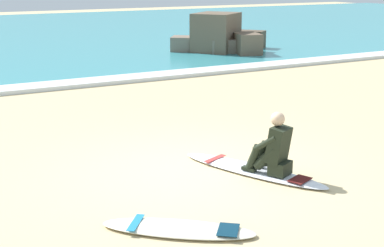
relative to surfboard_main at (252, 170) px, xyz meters
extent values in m
plane|color=#CCB584|center=(-0.80, 0.47, -0.04)|extent=(80.00, 80.00, 0.00)
cube|color=white|center=(-0.80, 8.13, 0.02)|extent=(80.00, 0.90, 0.11)
ellipsoid|color=silver|center=(0.00, 0.00, 0.00)|extent=(1.43, 2.58, 0.07)
cube|color=red|center=(-0.27, 0.67, 0.04)|extent=(0.48, 0.27, 0.01)
cube|color=#4A1311|center=(0.30, -0.76, 0.04)|extent=(0.43, 0.36, 0.01)
cube|color=black|center=(0.18, -0.45, 0.14)|extent=(0.40, 0.37, 0.20)
cylinder|color=black|center=(0.01, -0.32, 0.29)|extent=(0.31, 0.43, 0.43)
cylinder|color=black|center=(-0.09, -0.14, 0.26)|extent=(0.22, 0.29, 0.42)
cube|color=black|center=(-0.12, -0.08, 0.07)|extent=(0.18, 0.24, 0.05)
cylinder|color=black|center=(0.19, -0.24, 0.29)|extent=(0.31, 0.43, 0.43)
cylinder|color=black|center=(0.12, -0.05, 0.26)|extent=(0.22, 0.29, 0.42)
cube|color=black|center=(0.09, 0.02, 0.07)|extent=(0.18, 0.24, 0.05)
cube|color=black|center=(0.16, -0.41, 0.49)|extent=(0.43, 0.41, 0.57)
sphere|color=beige|center=(0.15, -0.39, 0.88)|extent=(0.21, 0.21, 0.21)
cylinder|color=black|center=(-0.03, -0.34, 0.52)|extent=(0.25, 0.40, 0.31)
cylinder|color=black|center=(0.23, -0.22, 0.52)|extent=(0.25, 0.40, 0.31)
ellipsoid|color=#EFE5C6|center=(-1.97, -1.29, 0.00)|extent=(1.77, 1.59, 0.07)
cube|color=#1E7FB7|center=(-2.38, -0.96, 0.04)|extent=(0.38, 0.43, 0.01)
cube|color=#0A2C40|center=(-1.51, -1.67, 0.04)|extent=(0.42, 0.43, 0.01)
cube|color=#756656|center=(6.73, 11.40, 0.27)|extent=(1.72, 1.81, 0.61)
cube|color=brown|center=(7.11, 10.55, 0.39)|extent=(1.21, 1.53, 0.85)
cube|color=#756656|center=(5.52, 12.28, 0.29)|extent=(1.47, 1.43, 0.65)
cube|color=brown|center=(6.46, 11.67, 0.73)|extent=(2.23, 2.17, 1.54)
cube|color=brown|center=(8.09, 12.02, 0.35)|extent=(1.46, 1.56, 0.78)
camera|label=1|loc=(-4.83, -6.78, 2.93)|focal=53.04mm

